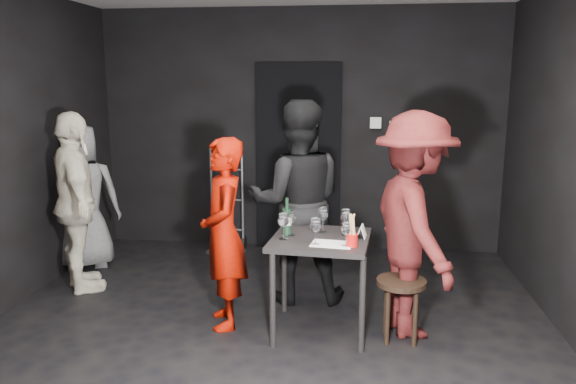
# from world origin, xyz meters

# --- Properties ---
(floor) EXTENTS (4.50, 5.00, 0.02)m
(floor) POSITION_xyz_m (0.00, 0.00, 0.00)
(floor) COLOR black
(floor) RESTS_ON ground
(wall_back) EXTENTS (4.50, 0.04, 2.70)m
(wall_back) POSITION_xyz_m (0.00, 2.50, 1.35)
(wall_back) COLOR black
(wall_back) RESTS_ON ground
(wall_front) EXTENTS (4.50, 0.04, 2.70)m
(wall_front) POSITION_xyz_m (0.00, -2.50, 1.35)
(wall_front) COLOR black
(wall_front) RESTS_ON ground
(doorway) EXTENTS (0.95, 0.10, 2.10)m
(doorway) POSITION_xyz_m (0.00, 2.44, 1.05)
(doorway) COLOR black
(doorway) RESTS_ON ground
(wallbox_upper) EXTENTS (0.12, 0.06, 0.12)m
(wallbox_upper) POSITION_xyz_m (0.85, 2.45, 1.45)
(wallbox_upper) COLOR #B7B7B2
(wallbox_upper) RESTS_ON wall_back
(wallbox_lower) EXTENTS (0.10, 0.06, 0.14)m
(wallbox_lower) POSITION_xyz_m (1.05, 2.45, 1.40)
(wallbox_lower) COLOR #B7B7B2
(wallbox_lower) RESTS_ON wall_back
(hand_truck) EXTENTS (0.39, 0.34, 1.18)m
(hand_truck) POSITION_xyz_m (-0.79, 2.20, 0.22)
(hand_truck) COLOR #B2B2B7
(hand_truck) RESTS_ON floor
(tasting_table) EXTENTS (0.72, 0.72, 0.75)m
(tasting_table) POSITION_xyz_m (0.40, 0.28, 0.65)
(tasting_table) COLOR black
(tasting_table) RESTS_ON floor
(stool) EXTENTS (0.37, 0.37, 0.47)m
(stool) POSITION_xyz_m (1.01, 0.19, 0.38)
(stool) COLOR black
(stool) RESTS_ON floor
(server_red) EXTENTS (0.51, 0.63, 1.48)m
(server_red) POSITION_xyz_m (-0.35, 0.30, 0.74)
(server_red) COLOR #9F0D00
(server_red) RESTS_ON floor
(woman_black) EXTENTS (1.06, 0.67, 2.05)m
(woman_black) POSITION_xyz_m (0.15, 0.90, 1.03)
(woman_black) COLOR black
(woman_black) RESTS_ON floor
(man_maroon) EXTENTS (0.93, 1.36, 1.93)m
(man_maroon) POSITION_xyz_m (1.09, 0.34, 0.97)
(man_maroon) COLOR #4C1414
(man_maroon) RESTS_ON floor
(bystander_cream) EXTENTS (1.03, 1.15, 1.81)m
(bystander_cream) POSITION_xyz_m (-1.85, 0.86, 0.90)
(bystander_cream) COLOR #F0E5CA
(bystander_cream) RESTS_ON floor
(bystander_grey) EXTENTS (0.82, 0.65, 1.48)m
(bystander_grey) POSITION_xyz_m (-2.10, 1.48, 0.74)
(bystander_grey) COLOR slate
(bystander_grey) RESTS_ON floor
(tasting_mat) EXTENTS (0.32, 0.23, 0.00)m
(tasting_mat) POSITION_xyz_m (0.49, 0.10, 0.75)
(tasting_mat) COLOR white
(tasting_mat) RESTS_ON tasting_table
(wine_glass_a) EXTENTS (0.09, 0.09, 0.22)m
(wine_glass_a) POSITION_xyz_m (0.13, 0.19, 0.86)
(wine_glass_a) COLOR white
(wine_glass_a) RESTS_ON tasting_table
(wine_glass_b) EXTENTS (0.10, 0.10, 0.21)m
(wine_glass_b) POSITION_xyz_m (0.17, 0.30, 0.85)
(wine_glass_b) COLOR white
(wine_glass_b) RESTS_ON tasting_table
(wine_glass_c) EXTENTS (0.10, 0.10, 0.22)m
(wine_glass_c) POSITION_xyz_m (0.41, 0.42, 0.86)
(wine_glass_c) COLOR white
(wine_glass_c) RESTS_ON tasting_table
(wine_glass_d) EXTENTS (0.11, 0.11, 0.22)m
(wine_glass_d) POSITION_xyz_m (0.38, 0.09, 0.86)
(wine_glass_d) COLOR white
(wine_glass_d) RESTS_ON tasting_table
(wine_glass_e) EXTENTS (0.08, 0.08, 0.20)m
(wine_glass_e) POSITION_xyz_m (0.59, 0.07, 0.85)
(wine_glass_e) COLOR white
(wine_glass_e) RESTS_ON tasting_table
(wine_glass_f) EXTENTS (0.09, 0.09, 0.22)m
(wine_glass_f) POSITION_xyz_m (0.59, 0.37, 0.86)
(wine_glass_f) COLOR white
(wine_glass_f) RESTS_ON tasting_table
(wine_bottle) EXTENTS (0.07, 0.07, 0.29)m
(wine_bottle) POSITION_xyz_m (0.14, 0.32, 0.86)
(wine_bottle) COLOR black
(wine_bottle) RESTS_ON tasting_table
(breadstick_cup) EXTENTS (0.08, 0.08, 0.25)m
(breadstick_cup) POSITION_xyz_m (0.64, 0.07, 0.86)
(breadstick_cup) COLOR red
(breadstick_cup) RESTS_ON tasting_table
(reserved_card) EXTENTS (0.09, 0.13, 0.10)m
(reserved_card) POSITION_xyz_m (0.69, 0.31, 0.80)
(reserved_card) COLOR white
(reserved_card) RESTS_ON tasting_table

